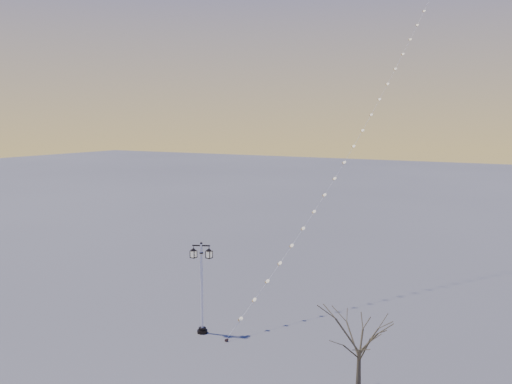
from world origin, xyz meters
The scene contains 4 objects.
ground centered at (0.00, 0.00, 0.00)m, with size 300.00×300.00×0.00m, color #515151.
street_lamp centered at (-2.27, 1.94, 3.18)m, with size 1.38×0.88×5.75m.
bare_tree centered at (8.70, -1.01, 3.04)m, with size 2.64×2.64×4.38m.
kite_train centered at (3.27, 17.57, 15.58)m, with size 7.67×32.63×31.40m.
Camera 1 is at (16.12, -24.39, 13.11)m, focal length 37.86 mm.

